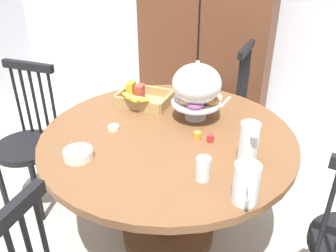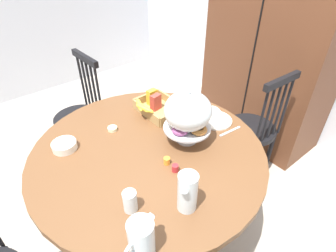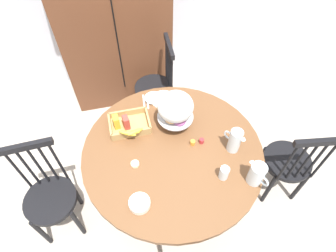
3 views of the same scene
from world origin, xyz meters
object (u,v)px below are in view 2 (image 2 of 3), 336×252
at_px(wooden_armoire, 275,40).
at_px(milk_pitcher, 187,193).
at_px(cereal_bowl, 64,146).
at_px(butter_dish, 112,129).
at_px(china_plate_small, 209,112).
at_px(windsor_chair_facing_door, 253,130).
at_px(cereal_basket, 156,106).
at_px(orange_juice_pitcher, 141,239).
at_px(windsor_chair_far_side, 81,117).
at_px(china_plate_large, 215,120).
at_px(drinking_glass, 130,201).
at_px(pastry_stand_with_dome, 188,113).
at_px(dining_table, 149,172).

distance_m(wooden_armoire, milk_pitcher, 1.77).
relative_size(wooden_armoire, cereal_bowl, 14.00).
distance_m(wooden_armoire, butter_dish, 1.61).
distance_m(china_plate_small, butter_dish, 0.66).
xyz_separation_m(windsor_chair_facing_door, cereal_basket, (-0.36, -0.69, 0.33)).
bearing_deg(cereal_basket, orange_juice_pitcher, -40.26).
bearing_deg(windsor_chair_facing_door, windsor_chair_far_side, -136.42).
bearing_deg(china_plate_large, drinking_glass, -73.81).
distance_m(orange_juice_pitcher, butter_dish, 0.84).
bearing_deg(wooden_armoire, china_plate_large, -74.26).
bearing_deg(pastry_stand_with_dome, orange_juice_pitcher, -56.30).
bearing_deg(china_plate_small, windsor_chair_facing_door, 76.18).
height_order(orange_juice_pitcher, china_plate_large, orange_juice_pitcher).
xyz_separation_m(pastry_stand_with_dome, milk_pitcher, (0.36, -0.32, -0.10)).
bearing_deg(cereal_basket, wooden_armoire, 87.65).
bearing_deg(china_plate_small, drinking_glass, -69.26).
distance_m(pastry_stand_with_dome, milk_pitcher, 0.49).
relative_size(cereal_bowl, drinking_glass, 1.27).
xyz_separation_m(wooden_armoire, windsor_chair_far_side, (-0.74, -1.55, -0.53)).
height_order(windsor_chair_facing_door, china_plate_large, windsor_chair_facing_door).
xyz_separation_m(milk_pitcher, cereal_basket, (-0.73, 0.37, -0.05)).
distance_m(wooden_armoire, dining_table, 1.61).
distance_m(windsor_chair_far_side, milk_pitcher, 1.46).
bearing_deg(cereal_bowl, pastry_stand_with_dome, 56.98).
distance_m(cereal_basket, china_plate_large, 0.41).
distance_m(china_plate_large, cereal_bowl, 0.95).
distance_m(orange_juice_pitcher, china_plate_large, 0.99).
distance_m(windsor_chair_facing_door, butter_dish, 1.14).
bearing_deg(orange_juice_pitcher, wooden_armoire, 110.70).
relative_size(milk_pitcher, china_plate_small, 1.36).
xyz_separation_m(cereal_bowl, butter_dish, (0.02, 0.30, -0.01)).
xyz_separation_m(dining_table, butter_dish, (-0.29, -0.06, 0.20)).
bearing_deg(cereal_bowl, wooden_armoire, 87.80).
bearing_deg(milk_pitcher, dining_table, 167.90).
height_order(wooden_armoire, butter_dish, wooden_armoire).
height_order(pastry_stand_with_dome, china_plate_small, pastry_stand_with_dome).
height_order(wooden_armoire, dining_table, wooden_armoire).
height_order(orange_juice_pitcher, drinking_glass, orange_juice_pitcher).
xyz_separation_m(wooden_armoire, drinking_glass, (0.52, -1.83, -0.19)).
bearing_deg(china_plate_large, pastry_stand_with_dome, -84.08).
bearing_deg(cereal_basket, drinking_glass, -45.24).
bearing_deg(windsor_chair_far_side, milk_pitcher, -2.93).
height_order(windsor_chair_facing_door, cereal_basket, windsor_chair_facing_door).
relative_size(orange_juice_pitcher, butter_dish, 3.09).
relative_size(orange_juice_pitcher, milk_pitcher, 0.91).
bearing_deg(pastry_stand_with_dome, windsor_chair_facing_door, 90.62).
xyz_separation_m(windsor_chair_far_side, orange_juice_pitcher, (1.46, -0.35, 0.37)).
xyz_separation_m(dining_table, orange_juice_pitcher, (0.48, -0.37, 0.26)).
distance_m(wooden_armoire, pastry_stand_with_dome, 1.34).
distance_m(milk_pitcher, drinking_glass, 0.26).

